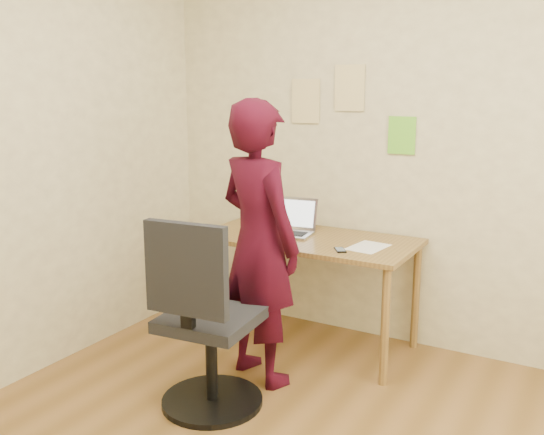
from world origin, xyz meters
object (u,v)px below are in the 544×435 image
Objects in this scene: desk at (307,250)px; phone at (340,250)px; laptop at (290,226)px; office_chair at (204,330)px; person at (259,243)px.

phone is (0.32, -0.20, 0.09)m from desk.
office_chair is (0.07, -1.08, -0.34)m from laptop.
laptop is 1.14m from office_chair.
desk is at bearing 80.16° from office_chair.
desk is 11.32× the size of phone.
phone is (0.47, -0.24, -0.05)m from laptop.
desk is at bearing 112.65° from phone.
person is (-0.03, -0.56, 0.17)m from desk.
desk is 0.39m from phone.
laptop is at bearing 163.93° from desk.
laptop reaches higher than phone.
laptop is 2.82× the size of phone.
office_chair reaches higher than laptop.
person is at bearing -169.54° from phone.
desk is 0.21m from laptop.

